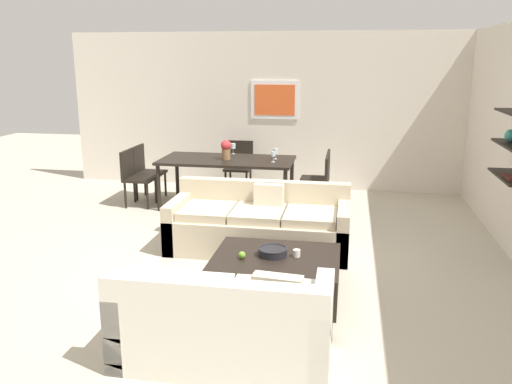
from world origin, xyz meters
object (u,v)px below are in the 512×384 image
object	(u,v)px
apple_on_coffee_table	(242,255)
dining_chair_right_far	(320,175)
centerpiece_vase	(226,149)
wine_glass_right_near	(273,155)
sofa_beige	(259,226)
wine_glass_right_far	(276,152)
decorative_bowl	(273,251)
candle_jar	(297,253)
dining_chair_left_far	(145,168)
coffee_table	(275,275)
wine_glass_head	(233,146)
loveseat_white	(226,323)
dining_table	(227,163)
dining_chair_left_near	(135,174)
dining_chair_head	(239,163)
dining_chair_right_near	(319,181)

from	to	relation	value
apple_on_coffee_table	dining_chair_right_far	xyz separation A→B (m)	(0.56, 3.33, 0.09)
dining_chair_right_far	centerpiece_vase	xyz separation A→B (m)	(-1.43, -0.26, 0.41)
wine_glass_right_near	centerpiece_vase	world-z (taller)	centerpiece_vase
sofa_beige	dining_chair_right_far	xyz separation A→B (m)	(0.61, 2.03, 0.21)
wine_glass_right_far	decorative_bowl	bearing A→B (deg)	-82.46
sofa_beige	candle_jar	world-z (taller)	sofa_beige
apple_on_coffee_table	wine_glass_right_near	bearing A→B (deg)	92.47
candle_jar	wine_glass_right_near	size ratio (longest dim) A/B	0.45
dining_chair_right_far	decorative_bowl	bearing A→B (deg)	-95.03
dining_chair_left_far	coffee_table	bearing A→B (deg)	-51.09
decorative_bowl	wine_glass_head	size ratio (longest dim) A/B	1.67
dining_chair_right_far	wine_glass_right_far	size ratio (longest dim) A/B	5.33
loveseat_white	wine_glass_head	xyz separation A→B (m)	(-0.97, 4.66, 0.58)
loveseat_white	dining_table	distance (m)	4.34
coffee_table	dining_chair_left_near	distance (m)	3.83
coffee_table	centerpiece_vase	xyz separation A→B (m)	(-1.19, 2.98, 0.72)
dining_table	centerpiece_vase	xyz separation A→B (m)	(-0.01, -0.03, 0.22)
wine_glass_head	wine_glass_right_far	distance (m)	0.80
dining_chair_right_far	coffee_table	bearing A→B (deg)	-94.35
loveseat_white	apple_on_coffee_table	xyz separation A→B (m)	(-0.10, 1.11, 0.12)
dining_chair_head	dining_chair_left_far	size ratio (longest dim) A/B	1.00
decorative_bowl	apple_on_coffee_table	size ratio (longest dim) A/B	3.98
dining_chair_right_near	wine_glass_right_far	world-z (taller)	wine_glass_right_far
decorative_bowl	dining_chair_left_far	distance (m)	4.11
dining_chair_head	dining_chair_left_near	distance (m)	1.82
dining_chair_left_near	wine_glass_right_far	xyz separation A→B (m)	(2.17, 0.35, 0.36)
decorative_bowl	dining_chair_left_far	xyz separation A→B (m)	(-2.58, 3.20, 0.08)
centerpiece_vase	dining_chair_left_far	bearing A→B (deg)	169.81
dining_chair_head	wine_glass_right_near	size ratio (longest dim) A/B	5.42
dining_chair_right_near	candle_jar	bearing A→B (deg)	-90.95
decorative_bowl	candle_jar	world-z (taller)	decorative_bowl
dining_chair_head	wine_glass_head	distance (m)	0.60
dining_table	dining_chair_right_near	xyz separation A→B (m)	(1.43, -0.23, -0.18)
sofa_beige	dining_chair_left_near	world-z (taller)	dining_chair_left_near
apple_on_coffee_table	centerpiece_vase	xyz separation A→B (m)	(-0.87, 3.07, 0.50)
sofa_beige	dining_chair_head	size ratio (longest dim) A/B	2.44
dining_chair_head	dining_chair_left_far	distance (m)	1.58
dining_table	wine_glass_right_near	xyz separation A→B (m)	(0.74, -0.12, 0.18)
dining_table	loveseat_white	bearing A→B (deg)	-77.09
wine_glass_right_near	wine_glass_head	bearing A→B (deg)	142.48
coffee_table	dining_chair_right_far	world-z (taller)	dining_chair_right_far
sofa_beige	dining_chair_head	world-z (taller)	dining_chair_head
sofa_beige	apple_on_coffee_table	world-z (taller)	sofa_beige
coffee_table	centerpiece_vase	bearing A→B (deg)	111.75
decorative_bowl	wine_glass_right_far	bearing A→B (deg)	97.54
dining_chair_left_far	wine_glass_right_near	distance (m)	2.22
loveseat_white	candle_jar	world-z (taller)	loveseat_white
sofa_beige	dining_chair_head	bearing A→B (deg)	106.75
dining_chair_head	coffee_table	bearing A→B (deg)	-73.20
loveseat_white	wine_glass_right_near	world-z (taller)	wine_glass_right_near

